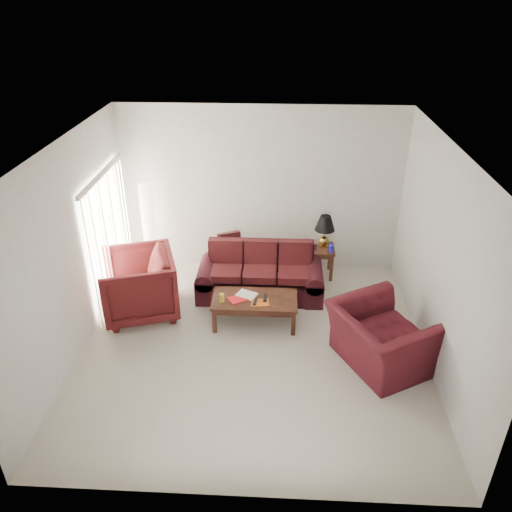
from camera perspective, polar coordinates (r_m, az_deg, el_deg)
The scene contains 19 objects.
floor at distance 7.55m, azimuth -0.34°, elevation -10.13°, with size 5.00×5.00×0.00m, color beige.
blinds at distance 8.51m, azimuth -16.34°, elevation 2.04°, with size 0.10×2.00×2.16m, color silver.
sofa at distance 8.44m, azimuth 0.47°, elevation -1.92°, with size 2.12×0.92×0.87m, color black, non-canonical shape.
throw_pillow at distance 8.85m, azimuth -3.03°, elevation 1.43°, with size 0.40×0.12×0.40m, color black.
end_table at distance 9.18m, azimuth 7.22°, elevation -0.59°, with size 0.51×0.51×0.56m, color brown, non-canonical shape.
table_lamp at distance 8.96m, azimuth 7.84°, elevation 2.80°, with size 0.36×0.36×0.60m, color #AF8B36, non-canonical shape.
clock at distance 8.89m, azimuth 6.53°, elevation 1.02°, with size 0.15×0.05×0.15m, color silver.
blue_canister at distance 8.89m, azimuth 8.56°, elevation 0.85°, with size 0.09×0.09×0.14m, color #201CB8.
picture_frame at distance 9.15m, azimuth 6.43°, elevation 1.94°, with size 0.13×0.02×0.16m, color #B3B2B7.
floor_lamp at distance 9.06m, azimuth -12.02°, elevation 2.86°, with size 0.29×0.29×1.77m, color white, non-canonical shape.
armchair_left at distance 8.15m, azimuth -13.31°, elevation -3.24°, with size 1.12×1.16×1.05m, color #3F0E0F.
armchair_right at distance 7.21m, azimuth 14.09°, elevation -9.07°, with size 1.31×1.15×0.85m, color #3E0E15.
coffee_table at distance 7.86m, azimuth -0.15°, elevation -6.26°, with size 1.31×0.66×0.46m, color black, non-canonical shape.
magazine_red at distance 7.71m, azimuth -2.05°, elevation -4.91°, with size 0.28×0.21×0.02m, color red.
magazine_white at distance 7.81m, azimuth -1.07°, elevation -4.44°, with size 0.30×0.23×0.02m, color white.
magazine_orange at distance 7.62m, azimuth 0.47°, elevation -5.35°, with size 0.27×0.20×0.02m, color #C35417.
remote_a at distance 7.61m, azimuth -0.08°, elevation -5.26°, with size 0.05×0.16×0.02m, color black.
remote_b at distance 7.70m, azimuth 1.08°, elevation -4.80°, with size 0.06×0.19×0.02m, color black.
yellow_glass at distance 7.65m, azimuth -3.93°, elevation -4.78°, with size 0.08×0.08×0.13m, color gold.
Camera 1 is at (0.35, -5.87, 4.74)m, focal length 35.00 mm.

